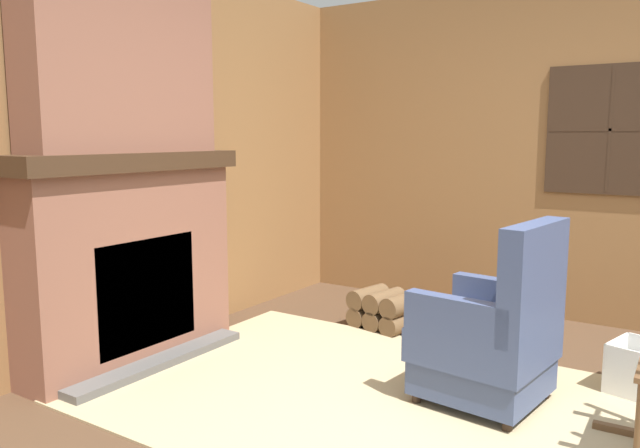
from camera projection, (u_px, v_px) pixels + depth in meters
name	position (u px, v px, depth m)	size (l,w,h in m)	color
wood_panel_wall_left	(105.00, 156.00, 3.90)	(0.06, 5.43, 2.57)	olive
wood_panel_wall_back	(596.00, 152.00, 4.59)	(5.43, 0.09, 2.57)	olive
fireplace_hearth	(131.00, 259.00, 3.88)	(0.54, 1.55, 1.31)	brown
chimney_breast	(120.00, 48.00, 3.70)	(0.29, 1.27, 1.24)	brown
area_rug	(391.00, 403.00, 3.31)	(3.21, 2.07, 0.01)	tan
armchair	(492.00, 338.00, 3.26)	(0.70, 0.68, 0.99)	#3D4C75
firewood_stack	(385.00, 309.00, 4.60)	(0.52, 0.42, 0.28)	brown
oil_lamp_vase	(85.00, 134.00, 3.58)	(0.13, 0.13, 0.31)	#99B29E
storage_case	(159.00, 141.00, 4.05)	(0.15, 0.28, 0.13)	black
decorative_plate_on_mantel	(116.00, 131.00, 3.78)	(0.07, 0.27, 0.26)	#336093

